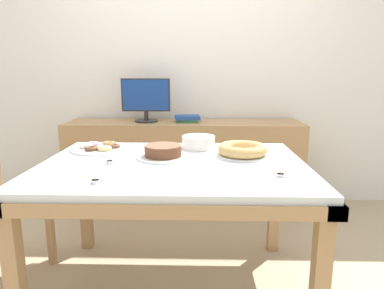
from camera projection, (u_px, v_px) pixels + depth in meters
name	position (u px, v px, depth m)	size (l,w,h in m)	color
ground_plane	(175.00, 288.00, 2.01)	(12.00, 12.00, 0.00)	tan
wall_back	(185.00, 65.00, 3.20)	(8.00, 0.10, 2.60)	white
dining_table	(173.00, 178.00, 1.87)	(1.45, 1.06, 0.76)	silver
sideboard	(184.00, 166.00, 3.10)	(2.07, 0.44, 0.81)	tan
computer_monitor	(146.00, 100.00, 2.98)	(0.42, 0.20, 0.38)	#262628
book_stack	(187.00, 119.00, 3.01)	(0.23, 0.19, 0.06)	#2D6638
cake_chocolate_round	(163.00, 152.00, 1.93)	(0.30, 0.30, 0.08)	white
cake_golden_bundt	(242.00, 150.00, 1.97)	(0.29, 0.29, 0.08)	white
pastry_platter	(99.00, 148.00, 2.14)	(0.35, 0.35, 0.04)	white
plate_stack	(198.00, 142.00, 2.18)	(0.21, 0.21, 0.08)	white
tealight_centre	(110.00, 162.00, 1.82)	(0.04, 0.04, 0.04)	silver
tealight_left_edge	(281.00, 175.00, 1.59)	(0.04, 0.04, 0.04)	silver
tealight_near_cakes	(95.00, 181.00, 1.50)	(0.04, 0.04, 0.04)	silver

